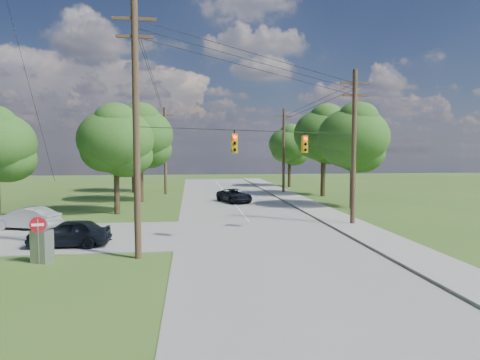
{
  "coord_description": "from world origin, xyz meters",
  "views": [
    {
      "loc": [
        -2.1,
        -19.95,
        5.11
      ],
      "look_at": [
        0.78,
        5.0,
        3.36
      ],
      "focal_mm": 32.0,
      "sensor_mm": 36.0,
      "label": 1
    }
  ],
  "objects": [
    {
      "name": "car_main_north",
      "position": [
        2.12,
        21.42,
        0.68
      ],
      "size": [
        3.58,
        5.1,
        1.29
      ],
      "primitive_type": "imported",
      "rotation": [
        0.0,
        0.0,
        0.34
      ],
      "color": "black",
      "rests_on": "main_road"
    },
    {
      "name": "do_not_enter_sign",
      "position": [
        -8.91,
        -0.16,
        1.58
      ],
      "size": [
        0.71,
        0.17,
        2.15
      ],
      "rotation": [
        0.0,
        0.0,
        0.18
      ],
      "color": "gray",
      "rests_on": "ground"
    },
    {
      "name": "power_lines",
      "position": [
        1.5,
        11.54,
        9.15
      ],
      "size": [
        13.93,
        29.62,
        4.93
      ],
      "color": "black",
      "rests_on": "ground"
    },
    {
      "name": "main_road",
      "position": [
        2.0,
        5.0,
        0.01
      ],
      "size": [
        10.0,
        100.0,
        0.03
      ],
      "primitive_type": "cube",
      "color": "gray",
      "rests_on": "ground"
    },
    {
      "name": "sidewalk_east",
      "position": [
        8.7,
        5.0,
        0.06
      ],
      "size": [
        2.6,
        100.0,
        0.12
      ],
      "primitive_type": "cube",
      "color": "#9D9A92",
      "rests_on": "ground"
    },
    {
      "name": "traffic_signals",
      "position": [
        2.55,
        4.43,
        5.5
      ],
      "size": [
        4.91,
        3.27,
        1.05
      ],
      "color": "#E4A50D",
      "rests_on": "ground"
    },
    {
      "name": "car_cross_silver",
      "position": [
        -12.71,
        8.77,
        0.74
      ],
      "size": [
        4.53,
        2.74,
        1.41
      ],
      "primitive_type": "imported",
      "rotation": [
        0.0,
        0.0,
        -1.88
      ],
      "color": "#B3B6BA",
      "rests_on": "cross_road"
    },
    {
      "name": "tree_w_near",
      "position": [
        -8.0,
        15.0,
        5.92
      ],
      "size": [
        6.0,
        6.0,
        8.4
      ],
      "color": "#423421",
      "rests_on": "ground"
    },
    {
      "name": "pole_north_w",
      "position": [
        -5.0,
        30.0,
        5.13
      ],
      "size": [
        2.0,
        0.32,
        10.0
      ],
      "color": "#4D3A28",
      "rests_on": "ground"
    },
    {
      "name": "pole_ne",
      "position": [
        8.9,
        8.0,
        5.47
      ],
      "size": [
        2.0,
        0.32,
        10.5
      ],
      "color": "#4D3A28",
      "rests_on": "ground"
    },
    {
      "name": "tree_e_near",
      "position": [
        12.0,
        16.0,
        6.25
      ],
      "size": [
        6.2,
        6.2,
        8.81
      ],
      "color": "#423421",
      "rests_on": "ground"
    },
    {
      "name": "tree_w_mid",
      "position": [
        -7.0,
        23.0,
        6.58
      ],
      "size": [
        6.4,
        6.4,
        9.22
      ],
      "color": "#423421",
      "rests_on": "ground"
    },
    {
      "name": "tree_e_mid",
      "position": [
        12.5,
        26.0,
        6.91
      ],
      "size": [
        6.6,
        6.6,
        9.64
      ],
      "color": "#423421",
      "rests_on": "ground"
    },
    {
      "name": "pole_north_e",
      "position": [
        8.9,
        30.0,
        5.13
      ],
      "size": [
        2.0,
        0.32,
        10.0
      ],
      "color": "#4D3A28",
      "rests_on": "ground"
    },
    {
      "name": "tree_e_far",
      "position": [
        11.5,
        38.0,
        5.92
      ],
      "size": [
        5.8,
        5.8,
        8.32
      ],
      "color": "#423421",
      "rests_on": "ground"
    },
    {
      "name": "car_cross_dark",
      "position": [
        -8.51,
        3.24,
        0.75
      ],
      "size": [
        4.24,
        1.73,
        1.44
      ],
      "primitive_type": "imported",
      "rotation": [
        0.0,
        0.0,
        -1.58
      ],
      "color": "black",
      "rests_on": "cross_road"
    },
    {
      "name": "pole_sw",
      "position": [
        -4.6,
        0.4,
        6.23
      ],
      "size": [
        2.0,
        0.32,
        12.0
      ],
      "color": "#4D3A28",
      "rests_on": "ground"
    },
    {
      "name": "ground",
      "position": [
        0.0,
        0.0,
        0.0
      ],
      "size": [
        140.0,
        140.0,
        0.0
      ],
      "primitive_type": "plane",
      "color": "#375A1E",
      "rests_on": "ground"
    },
    {
      "name": "tree_w_far",
      "position": [
        -9.0,
        33.0,
        6.25
      ],
      "size": [
        6.0,
        6.0,
        8.73
      ],
      "color": "#423421",
      "rests_on": "ground"
    },
    {
      "name": "control_cabinet",
      "position": [
        -8.86,
        0.15,
        0.75
      ],
      "size": [
        1.0,
        0.88,
        1.49
      ],
      "primitive_type": "cube",
      "rotation": [
        0.0,
        0.0,
        -0.41
      ],
      "color": "gray",
      "rests_on": "ground"
    }
  ]
}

